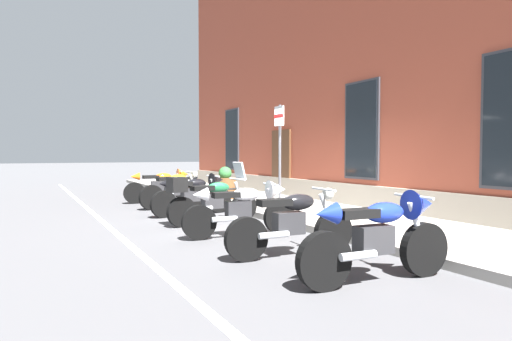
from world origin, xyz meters
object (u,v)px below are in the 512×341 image
(motorcycle_black_sport, at_px, (196,192))
(motorcycle_orange_sport, at_px, (163,184))
(motorcycle_yellow_naked, at_px, (176,190))
(barrel_planter, at_px, (225,185))
(motorcycle_white_sport, at_px, (246,206))
(parking_sign, at_px, (280,144))
(motorcycle_black_naked, at_px, (293,223))
(motorcycle_green_touring, at_px, (209,198))
(motorcycle_blue_sport, at_px, (383,233))

(motorcycle_black_sport, bearing_deg, motorcycle_orange_sport, 178.51)
(motorcycle_yellow_naked, relative_size, barrel_planter, 2.12)
(motorcycle_white_sport, height_order, parking_sign, parking_sign)
(motorcycle_yellow_naked, relative_size, motorcycle_black_naked, 1.00)
(motorcycle_orange_sport, xyz_separation_m, parking_sign, (4.64, 1.32, 1.16))
(parking_sign, height_order, barrel_planter, parking_sign)
(motorcycle_yellow_naked, xyz_separation_m, parking_sign, (3.13, 1.41, 1.23))
(motorcycle_orange_sport, height_order, motorcycle_white_sport, motorcycle_orange_sport)
(motorcycle_orange_sport, bearing_deg, parking_sign, 15.87)
(motorcycle_yellow_naked, relative_size, motorcycle_green_touring, 0.96)
(motorcycle_green_touring, bearing_deg, motorcycle_black_naked, -0.28)
(motorcycle_black_sport, bearing_deg, barrel_planter, 139.15)
(motorcycle_orange_sport, xyz_separation_m, motorcycle_black_naked, (7.65, -0.33, -0.08))
(motorcycle_white_sport, relative_size, parking_sign, 0.88)
(motorcycle_white_sport, xyz_separation_m, parking_sign, (-1.35, 1.57, 1.17))
(motorcycle_orange_sport, distance_m, motorcycle_blue_sport, 9.18)
(motorcycle_black_sport, bearing_deg, motorcycle_blue_sport, -0.41)
(motorcycle_black_sport, distance_m, parking_sign, 2.44)
(motorcycle_green_touring, distance_m, motorcycle_white_sport, 1.53)
(motorcycle_orange_sport, distance_m, motorcycle_green_touring, 4.48)
(motorcycle_orange_sport, bearing_deg, motorcycle_yellow_naked, -3.34)
(motorcycle_orange_sport, relative_size, motorcycle_blue_sport, 1.05)
(motorcycle_black_naked, distance_m, barrel_planter, 6.85)
(motorcycle_white_sport, distance_m, barrel_planter, 5.25)
(motorcycle_yellow_naked, distance_m, motorcycle_blue_sport, 7.67)
(barrel_planter, bearing_deg, parking_sign, -4.60)
(motorcycle_black_sport, distance_m, barrel_planter, 2.58)
(motorcycle_green_touring, height_order, motorcycle_white_sport, motorcycle_green_touring)
(parking_sign, bearing_deg, motorcycle_black_sport, -139.09)
(motorcycle_black_sport, distance_m, motorcycle_green_touring, 1.46)
(motorcycle_orange_sport, relative_size, motorcycle_green_touring, 1.03)
(motorcycle_black_sport, bearing_deg, motorcycle_green_touring, -9.37)
(motorcycle_black_naked, distance_m, motorcycle_blue_sport, 1.55)
(motorcycle_yellow_naked, bearing_deg, motorcycle_black_naked, -2.27)
(motorcycle_blue_sport, xyz_separation_m, barrel_planter, (-8.10, 1.73, -0.04))
(parking_sign, bearing_deg, motorcycle_orange_sport, -164.13)
(motorcycle_white_sport, relative_size, motorcycle_blue_sport, 1.04)
(motorcycle_yellow_naked, xyz_separation_m, motorcycle_blue_sport, (7.67, -0.03, 0.08))
(motorcycle_white_sport, bearing_deg, barrel_planter, 159.33)
(motorcycle_orange_sport, height_order, motorcycle_black_naked, motorcycle_orange_sport)
(motorcycle_black_sport, xyz_separation_m, motorcycle_black_naked, (4.62, -0.25, -0.07))
(motorcycle_orange_sport, height_order, motorcycle_blue_sport, motorcycle_blue_sport)
(motorcycle_green_touring, relative_size, motorcycle_white_sport, 0.99)
(motorcycle_black_naked, relative_size, barrel_planter, 2.13)
(motorcycle_black_sport, distance_m, motorcycle_black_naked, 4.63)
(motorcycle_black_naked, distance_m, parking_sign, 3.65)
(motorcycle_black_sport, relative_size, parking_sign, 0.87)
(motorcycle_blue_sport, height_order, barrel_planter, barrel_planter)
(motorcycle_white_sport, height_order, motorcycle_blue_sport, motorcycle_blue_sport)
(motorcycle_black_sport, xyz_separation_m, motorcycle_blue_sport, (6.15, -0.04, 0.02))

